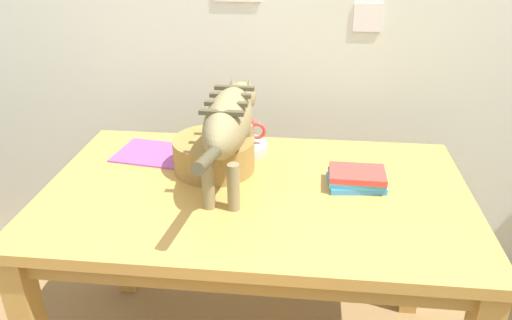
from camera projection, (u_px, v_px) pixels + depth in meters
name	position (u px, v px, depth m)	size (l,w,h in m)	color
dining_table	(256.00, 214.00, 1.59)	(1.32, 0.81, 0.75)	#BA8A41
cat	(230.00, 121.00, 1.51)	(0.14, 0.70, 0.30)	olive
saucer_bowl	(242.00, 147.00, 1.79)	(0.19, 0.19, 0.03)	#AEAEA7
coffee_mug	(242.00, 131.00, 1.76)	(0.13, 0.09, 0.09)	#D13A36
magazine	(153.00, 153.00, 1.78)	(0.25, 0.20, 0.01)	#9C459C
book_stack	(356.00, 179.00, 1.55)	(0.18, 0.14, 0.05)	#3C8DC9
wicker_basket	(214.00, 154.00, 1.65)	(0.27, 0.27, 0.11)	olive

